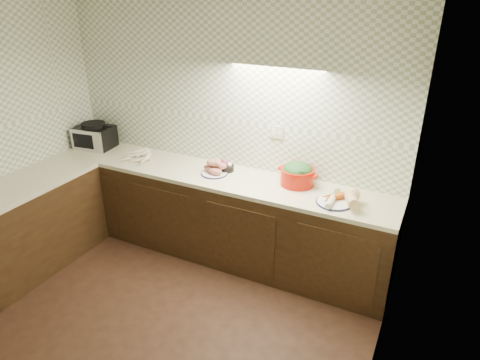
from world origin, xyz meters
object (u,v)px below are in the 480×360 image
at_px(toaster_oven, 95,136).
at_px(veg_plate, 343,197).
at_px(onion_bowl, 226,167).
at_px(dutch_oven, 298,174).
at_px(parsnip_pile, 138,156).
at_px(sweet_potato_plate, 215,168).

relative_size(toaster_oven, veg_plate, 1.11).
distance_m(onion_bowl, veg_plate, 1.22).
distance_m(onion_bowl, dutch_oven, 0.75).
height_order(onion_bowl, veg_plate, veg_plate).
distance_m(toaster_oven, parsnip_pile, 0.67).
bearing_deg(onion_bowl, sweet_potato_plate, -117.47).
xyz_separation_m(toaster_oven, sweet_potato_plate, (1.59, -0.05, -0.07)).
distance_m(toaster_oven, onion_bowl, 1.65).
height_order(toaster_oven, parsnip_pile, toaster_oven).
xyz_separation_m(parsnip_pile, onion_bowl, (0.99, 0.14, 0.01)).
xyz_separation_m(toaster_oven, dutch_oven, (2.39, 0.08, -0.03)).
height_order(dutch_oven, veg_plate, dutch_oven).
bearing_deg(onion_bowl, toaster_oven, -177.69).
height_order(sweet_potato_plate, onion_bowl, sweet_potato_plate).
relative_size(dutch_oven, veg_plate, 0.99).
relative_size(onion_bowl, dutch_oven, 0.40).
bearing_deg(onion_bowl, parsnip_pile, -171.96).
distance_m(toaster_oven, dutch_oven, 2.39).
bearing_deg(parsnip_pile, dutch_oven, 5.06).
relative_size(toaster_oven, dutch_oven, 1.12).
xyz_separation_m(parsnip_pile, veg_plate, (2.20, -0.03, 0.02)).
height_order(parsnip_pile, dutch_oven, dutch_oven).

